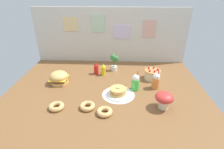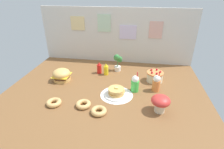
{
  "view_description": "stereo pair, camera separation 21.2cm",
  "coord_description": "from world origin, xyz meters",
  "views": [
    {
      "loc": [
        0.15,
        -1.77,
        1.13
      ],
      "look_at": [
        0.07,
        0.11,
        0.17
      ],
      "focal_mm": 28.22,
      "sensor_mm": 36.0,
      "label": 1
    },
    {
      "loc": [
        0.36,
        -1.75,
        1.13
      ],
      "look_at": [
        0.07,
        0.11,
        0.17
      ],
      "focal_mm": 28.22,
      "sensor_mm": 36.0,
      "label": 2
    }
  ],
  "objects": [
    {
      "name": "ground_plane",
      "position": [
        0.0,
        0.0,
        -0.01
      ],
      "size": [
        2.37,
        1.91,
        0.02
      ],
      "primitive_type": "cube",
      "color": "brown"
    },
    {
      "name": "back_wall",
      "position": [
        0.0,
        0.95,
        0.43
      ],
      "size": [
        2.37,
        0.04,
        0.85
      ],
      "color": "beige",
      "rests_on": "ground_plane"
    },
    {
      "name": "doily_mat",
      "position": [
        0.15,
        -0.06,
        0.0
      ],
      "size": [
        0.38,
        0.38,
        0.0
      ],
      "primitive_type": "cylinder",
      "color": "white",
      "rests_on": "ground_plane"
    },
    {
      "name": "burger",
      "position": [
        -0.62,
        0.18,
        0.08
      ],
      "size": [
        0.23,
        0.23,
        0.16
      ],
      "color": "#DBA859",
      "rests_on": "ground_plane"
    },
    {
      "name": "pancake_stack",
      "position": [
        0.15,
        -0.06,
        0.04
      ],
      "size": [
        0.29,
        0.29,
        0.1
      ],
      "color": "white",
      "rests_on": "doily_mat"
    },
    {
      "name": "layer_cake",
      "position": [
        0.6,
        0.35,
        0.07
      ],
      "size": [
        0.21,
        0.21,
        0.16
      ],
      "color": "beige",
      "rests_on": "ground_plane"
    },
    {
      "name": "ketchup_bottle",
      "position": [
        -0.17,
        0.46,
        0.08
      ],
      "size": [
        0.06,
        0.06,
        0.17
      ],
      "color": "red",
      "rests_on": "ground_plane"
    },
    {
      "name": "mustard_bottle",
      "position": [
        -0.07,
        0.43,
        0.08
      ],
      "size": [
        0.06,
        0.06,
        0.17
      ],
      "color": "yellow",
      "rests_on": "ground_plane"
    },
    {
      "name": "cream_soda_cup",
      "position": [
        0.35,
        0.06,
        0.1
      ],
      "size": [
        0.09,
        0.09,
        0.26
      ],
      "color": "green",
      "rests_on": "ground_plane"
    },
    {
      "name": "orange_float_cup",
      "position": [
        0.6,
        0.11,
        0.1
      ],
      "size": [
        0.09,
        0.09,
        0.26
      ],
      "color": "orange",
      "rests_on": "ground_plane"
    },
    {
      "name": "donut_pink_glaze",
      "position": [
        -0.48,
        -0.35,
        0.03
      ],
      "size": [
        0.16,
        0.16,
        0.05
      ],
      "color": "tan",
      "rests_on": "ground_plane"
    },
    {
      "name": "donut_chocolate",
      "position": [
        -0.17,
        -0.33,
        0.03
      ],
      "size": [
        0.16,
        0.16,
        0.05
      ],
      "color": "tan",
      "rests_on": "ground_plane"
    },
    {
      "name": "donut_vanilla",
      "position": [
        0.02,
        -0.41,
        0.03
      ],
      "size": [
        0.16,
        0.16,
        0.05
      ],
      "color": "tan",
      "rests_on": "ground_plane"
    },
    {
      "name": "potted_plant",
      "position": [
        0.07,
        0.59,
        0.14
      ],
      "size": [
        0.12,
        0.1,
        0.26
      ],
      "color": "white",
      "rests_on": "ground_plane"
    },
    {
      "name": "mushroom_stool",
      "position": [
        0.61,
        -0.28,
        0.11
      ],
      "size": [
        0.19,
        0.19,
        0.18
      ],
      "color": "beige",
      "rests_on": "ground_plane"
    }
  ]
}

